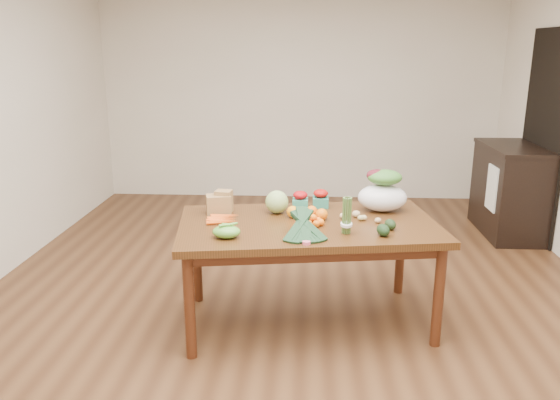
# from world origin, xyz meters

# --- Properties ---
(floor) EXTENTS (6.00, 6.00, 0.00)m
(floor) POSITION_xyz_m (0.00, 0.00, 0.00)
(floor) COLOR brown
(floor) RESTS_ON ground
(room_walls) EXTENTS (5.02, 6.02, 2.70)m
(room_walls) POSITION_xyz_m (0.00, 0.00, 1.35)
(room_walls) COLOR silver
(room_walls) RESTS_ON floor
(dining_table) EXTENTS (1.88, 1.22, 0.75)m
(dining_table) POSITION_xyz_m (0.12, -0.42, 0.38)
(dining_table) COLOR #472610
(dining_table) RESTS_ON floor
(doorway_dark) EXTENTS (0.02, 1.00, 2.10)m
(doorway_dark) POSITION_xyz_m (2.48, 1.60, 1.05)
(doorway_dark) COLOR black
(doorway_dark) RESTS_ON floor
(cabinet) EXTENTS (0.52, 1.02, 0.94)m
(cabinet) POSITION_xyz_m (2.22, 1.64, 0.47)
(cabinet) COLOR black
(cabinet) RESTS_ON floor
(dish_towel) EXTENTS (0.02, 0.28, 0.45)m
(dish_towel) POSITION_xyz_m (1.96, 1.40, 0.55)
(dish_towel) COLOR white
(dish_towel) RESTS_ON cabinet
(paper_bag) EXTENTS (0.26, 0.22, 0.16)m
(paper_bag) POSITION_xyz_m (-0.53, -0.24, 0.83)
(paper_bag) COLOR #9D7F46
(paper_bag) RESTS_ON dining_table
(cabbage) EXTENTS (0.17, 0.17, 0.17)m
(cabbage) POSITION_xyz_m (-0.11, -0.21, 0.83)
(cabbage) COLOR #9DB769
(cabbage) RESTS_ON dining_table
(strawberry_basket_a) EXTENTS (0.13, 0.13, 0.10)m
(strawberry_basket_a) POSITION_xyz_m (0.06, -0.08, 0.80)
(strawberry_basket_a) COLOR #B10B14
(strawberry_basket_a) RESTS_ON dining_table
(strawberry_basket_b) EXTENTS (0.13, 0.13, 0.11)m
(strawberry_basket_b) POSITION_xyz_m (0.21, -0.03, 0.80)
(strawberry_basket_b) COLOR #B1140B
(strawberry_basket_b) RESTS_ON dining_table
(orange_a) EXTENTS (0.08, 0.08, 0.08)m
(orange_a) POSITION_xyz_m (0.01, -0.32, 0.79)
(orange_a) COLOR orange
(orange_a) RESTS_ON dining_table
(orange_b) EXTENTS (0.08, 0.08, 0.08)m
(orange_b) POSITION_xyz_m (0.15, -0.30, 0.79)
(orange_b) COLOR #F35F0E
(orange_b) RESTS_ON dining_table
(orange_c) EXTENTS (0.08, 0.08, 0.08)m
(orange_c) POSITION_xyz_m (0.22, -0.36, 0.79)
(orange_c) COLOR orange
(orange_c) RESTS_ON dining_table
(mandarin_cluster) EXTENTS (0.20, 0.20, 0.08)m
(mandarin_cluster) POSITION_xyz_m (0.16, -0.47, 0.79)
(mandarin_cluster) COLOR #FF570F
(mandarin_cluster) RESTS_ON dining_table
(carrots) EXTENTS (0.25, 0.25, 0.03)m
(carrots) POSITION_xyz_m (-0.47, -0.41, 0.76)
(carrots) COLOR #FF5315
(carrots) RESTS_ON dining_table
(snap_pea_bag) EXTENTS (0.18, 0.13, 0.08)m
(snap_pea_bag) POSITION_xyz_m (-0.39, -0.76, 0.79)
(snap_pea_bag) COLOR #61A838
(snap_pea_bag) RESTS_ON dining_table
(kale_bunch) EXTENTS (0.37, 0.44, 0.16)m
(kale_bunch) POSITION_xyz_m (0.10, -0.75, 0.83)
(kale_bunch) COLOR black
(kale_bunch) RESTS_ON dining_table
(asparagus_bundle) EXTENTS (0.10, 0.13, 0.26)m
(asparagus_bundle) POSITION_xyz_m (0.37, -0.65, 0.88)
(asparagus_bundle) COLOR #5F873E
(asparagus_bundle) RESTS_ON dining_table
(potato_a) EXTENTS (0.05, 0.04, 0.04)m
(potato_a) POSITION_xyz_m (0.37, -0.32, 0.77)
(potato_a) COLOR #DDBB7F
(potato_a) RESTS_ON dining_table
(potato_b) EXTENTS (0.05, 0.04, 0.04)m
(potato_b) POSITION_xyz_m (0.49, -0.36, 0.77)
(potato_b) COLOR tan
(potato_b) RESTS_ON dining_table
(potato_c) EXTENTS (0.04, 0.04, 0.04)m
(potato_c) POSITION_xyz_m (0.51, -0.35, 0.77)
(potato_c) COLOR #DECC80
(potato_c) RESTS_ON dining_table
(potato_d) EXTENTS (0.06, 0.05, 0.05)m
(potato_d) POSITION_xyz_m (0.46, -0.29, 0.77)
(potato_d) COLOR tan
(potato_d) RESTS_ON dining_table
(potato_e) EXTENTS (0.05, 0.04, 0.04)m
(potato_e) POSITION_xyz_m (0.60, -0.41, 0.77)
(potato_e) COLOR tan
(potato_e) RESTS_ON dining_table
(avocado_a) EXTENTS (0.11, 0.13, 0.08)m
(avocado_a) POSITION_xyz_m (0.60, -0.67, 0.79)
(avocado_a) COLOR black
(avocado_a) RESTS_ON dining_table
(avocado_b) EXTENTS (0.10, 0.12, 0.07)m
(avocado_b) POSITION_xyz_m (0.67, -0.54, 0.78)
(avocado_b) COLOR black
(avocado_b) RESTS_ON dining_table
(salad_bag) EXTENTS (0.39, 0.32, 0.28)m
(salad_bag) POSITION_xyz_m (0.66, -0.11, 0.89)
(salad_bag) COLOR white
(salad_bag) RESTS_ON dining_table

